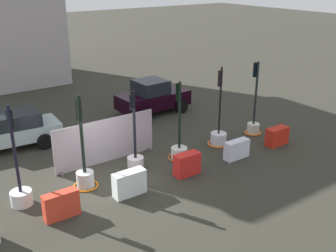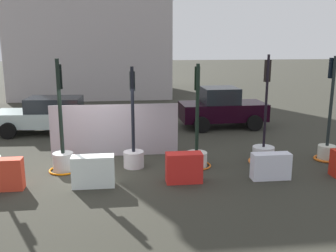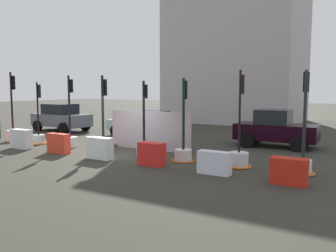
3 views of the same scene
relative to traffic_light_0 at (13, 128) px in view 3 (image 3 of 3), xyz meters
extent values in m
plane|color=#302F27|center=(7.43, 0.08, -0.69)|extent=(120.00, 120.00, 0.00)
cylinder|color=silver|center=(0.00, -0.01, -0.40)|extent=(0.66, 0.66, 0.59)
cylinder|color=black|center=(0.00, -0.01, 1.46)|extent=(0.10, 0.10, 3.13)
cube|color=black|center=(0.02, 0.11, 2.47)|extent=(0.20, 0.17, 0.74)
sphere|color=red|center=(0.04, 0.19, 2.71)|extent=(0.11, 0.11, 0.11)
sphere|color=orange|center=(0.04, 0.19, 2.47)|extent=(0.11, 0.11, 0.11)
sphere|color=green|center=(0.04, 0.19, 2.22)|extent=(0.11, 0.11, 0.11)
cylinder|color=#AAB3B2|center=(1.99, 0.07, -0.46)|extent=(0.63, 0.63, 0.47)
cylinder|color=black|center=(1.99, 0.07, 1.12)|extent=(0.08, 0.08, 2.70)
cube|color=black|center=(1.96, 0.18, 2.02)|extent=(0.20, 0.18, 0.68)
sphere|color=red|center=(1.95, 0.27, 2.24)|extent=(0.11, 0.11, 0.11)
sphere|color=orange|center=(1.95, 0.27, 2.02)|extent=(0.11, 0.11, 0.11)
sphere|color=green|center=(1.95, 0.27, 1.79)|extent=(0.11, 0.11, 0.11)
torus|color=orange|center=(1.99, 0.07, -0.65)|extent=(0.89, 0.89, 0.07)
cylinder|color=silver|center=(4.13, 0.19, -0.45)|extent=(0.71, 0.71, 0.49)
cylinder|color=black|center=(4.13, 0.19, 1.29)|extent=(0.10, 0.10, 2.98)
cube|color=black|center=(4.15, 0.31, 2.28)|extent=(0.18, 0.17, 0.64)
sphere|color=red|center=(4.17, 0.39, 2.49)|extent=(0.10, 0.10, 0.10)
sphere|color=orange|center=(4.17, 0.39, 2.28)|extent=(0.10, 0.10, 0.10)
sphere|color=green|center=(4.17, 0.39, 2.06)|extent=(0.10, 0.10, 0.10)
cylinder|color=beige|center=(6.35, 0.07, -0.40)|extent=(0.63, 0.63, 0.58)
cylinder|color=black|center=(6.35, 0.07, 1.31)|extent=(0.12, 0.12, 2.85)
cube|color=black|center=(6.38, 0.21, 2.20)|extent=(0.17, 0.18, 0.73)
sphere|color=red|center=(6.39, 0.30, 2.45)|extent=(0.09, 0.09, 0.09)
sphere|color=orange|center=(6.39, 0.30, 2.20)|extent=(0.09, 0.09, 0.09)
sphere|color=green|center=(6.39, 0.30, 1.96)|extent=(0.09, 0.09, 0.09)
torus|color=orange|center=(6.35, 0.07, -0.66)|extent=(0.90, 0.90, 0.06)
cylinder|color=silver|center=(8.52, 0.19, -0.44)|extent=(0.64, 0.64, 0.51)
cylinder|color=black|center=(8.52, 0.19, 1.15)|extent=(0.11, 0.11, 2.66)
cube|color=black|center=(8.53, 0.31, 2.03)|extent=(0.16, 0.14, 0.59)
sphere|color=red|center=(8.53, 0.39, 2.23)|extent=(0.10, 0.10, 0.10)
sphere|color=orange|center=(8.53, 0.39, 2.03)|extent=(0.10, 0.10, 0.10)
sphere|color=green|center=(8.53, 0.39, 1.84)|extent=(0.10, 0.10, 0.10)
cylinder|color=silver|center=(10.51, 0.03, -0.46)|extent=(0.67, 0.67, 0.46)
cylinder|color=black|center=(10.51, 0.03, 1.17)|extent=(0.11, 0.11, 2.79)
cube|color=black|center=(10.51, 0.15, 2.11)|extent=(0.15, 0.12, 0.72)
sphere|color=red|center=(10.52, 0.22, 2.35)|extent=(0.10, 0.10, 0.10)
sphere|color=orange|center=(10.52, 0.22, 2.11)|extent=(0.10, 0.10, 0.10)
sphere|color=green|center=(10.52, 0.22, 1.86)|extent=(0.10, 0.10, 0.10)
torus|color=orange|center=(10.51, 0.03, -0.66)|extent=(0.94, 0.94, 0.05)
cylinder|color=silver|center=(12.76, 0.13, -0.42)|extent=(0.71, 0.71, 0.54)
cylinder|color=black|center=(12.76, 0.13, 1.34)|extent=(0.08, 0.08, 2.97)
cube|color=black|center=(12.78, 0.23, 2.31)|extent=(0.20, 0.16, 0.69)
sphere|color=red|center=(12.80, 0.31, 2.54)|extent=(0.11, 0.11, 0.11)
sphere|color=orange|center=(12.80, 0.31, 2.31)|extent=(0.11, 0.11, 0.11)
sphere|color=green|center=(12.80, 0.31, 2.08)|extent=(0.11, 0.11, 0.11)
torus|color=orange|center=(12.76, 0.13, -0.65)|extent=(0.96, 0.96, 0.08)
cylinder|color=beige|center=(14.98, 0.16, -0.44)|extent=(0.57, 0.57, 0.50)
cylinder|color=black|center=(14.98, 0.16, 1.29)|extent=(0.11, 0.11, 2.96)
cube|color=black|center=(14.96, 0.28, 2.37)|extent=(0.18, 0.17, 0.66)
sphere|color=red|center=(14.95, 0.37, 2.59)|extent=(0.11, 0.11, 0.11)
sphere|color=orange|center=(14.95, 0.37, 2.37)|extent=(0.11, 0.11, 0.11)
sphere|color=green|center=(14.95, 0.37, 2.15)|extent=(0.11, 0.11, 0.11)
torus|color=orange|center=(14.98, 0.16, -0.65)|extent=(0.81, 0.81, 0.08)
cube|color=silver|center=(2.44, -1.31, -0.24)|extent=(1.16, 0.44, 0.91)
cube|color=red|center=(4.94, -1.29, -0.26)|extent=(1.12, 0.36, 0.87)
cube|color=white|center=(7.36, -1.33, -0.25)|extent=(1.15, 0.43, 0.88)
cube|color=red|center=(9.89, -1.30, -0.26)|extent=(1.02, 0.45, 0.86)
cube|color=silver|center=(12.43, -1.34, -0.31)|extent=(1.12, 0.39, 0.77)
cube|color=red|center=(14.86, -1.37, -0.29)|extent=(1.06, 0.48, 0.80)
cube|color=black|center=(12.76, 5.40, 0.04)|extent=(3.90, 1.90, 0.78)
cube|color=black|center=(12.60, 5.40, 0.78)|extent=(1.62, 1.62, 0.71)
cylinder|color=black|center=(13.93, 6.39, -0.35)|extent=(0.70, 0.30, 0.70)
cylinder|color=black|center=(13.98, 4.49, -0.35)|extent=(0.70, 0.30, 0.70)
cylinder|color=black|center=(11.54, 6.32, -0.35)|extent=(0.70, 0.30, 0.70)
cylinder|color=black|center=(11.59, 4.42, -0.35)|extent=(0.70, 0.30, 0.70)
cube|color=#A3BAB7|center=(5.00, 5.16, -0.05)|extent=(4.60, 2.03, 0.63)
cube|color=black|center=(5.32, 5.13, 0.56)|extent=(2.34, 1.66, 0.59)
cylinder|color=black|center=(3.55, 4.35, -0.36)|extent=(0.68, 0.33, 0.66)
cylinder|color=black|center=(3.68, 6.17, -0.36)|extent=(0.68, 0.33, 0.66)
cylinder|color=black|center=(6.32, 4.15, -0.36)|extent=(0.68, 0.33, 0.66)
cylinder|color=black|center=(6.46, 5.96, -0.36)|extent=(0.68, 0.33, 0.66)
cube|color=slate|center=(-1.27, 4.58, 0.06)|extent=(4.17, 1.89, 0.79)
cube|color=black|center=(-1.36, 4.59, 0.79)|extent=(2.07, 1.62, 0.67)
cylinder|color=black|center=(0.03, 5.49, -0.34)|extent=(0.72, 0.30, 0.71)
cylinder|color=black|center=(-0.02, 3.61, -0.34)|extent=(0.72, 0.30, 0.71)
cylinder|color=black|center=(-2.52, 5.56, -0.34)|extent=(0.72, 0.30, 0.71)
cylinder|color=black|center=(-2.58, 3.68, -0.34)|extent=(0.72, 0.30, 0.71)
cube|color=#ADA4A5|center=(6.20, 17.47, 5.70)|extent=(10.62, 7.85, 12.78)
cube|color=#A2959F|center=(7.93, 1.48, 0.21)|extent=(4.37, 0.04, 1.81)
cube|color=#4C4C4C|center=(5.96, 1.48, -0.64)|extent=(0.16, 0.50, 0.10)
cube|color=#4C4C4C|center=(9.90, 1.48, -0.64)|extent=(0.16, 0.50, 0.10)
camera|label=1|loc=(1.39, -12.11, 6.63)|focal=43.37mm
camera|label=2|loc=(8.22, -11.48, 3.32)|focal=41.03mm
camera|label=3|loc=(17.15, -12.20, 2.18)|focal=38.27mm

